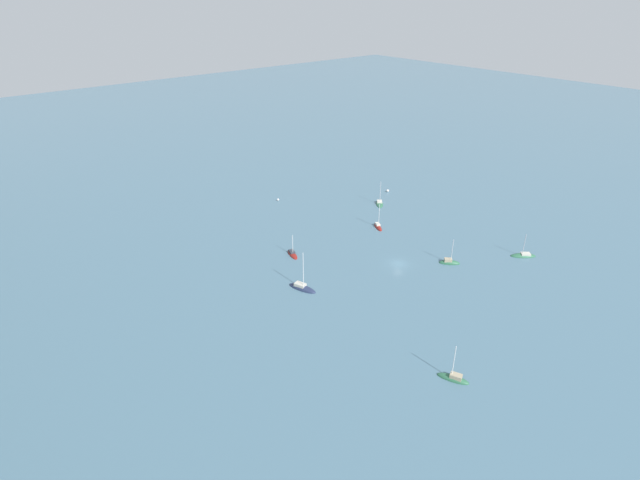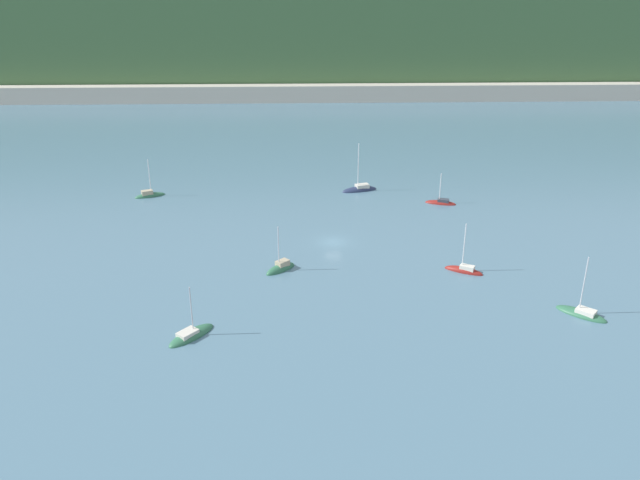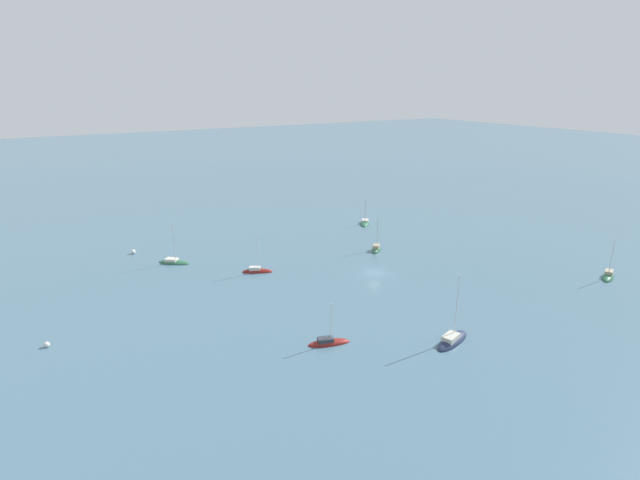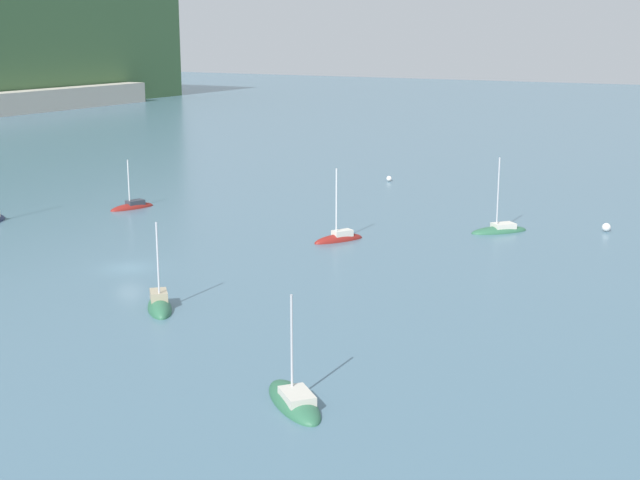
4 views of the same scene
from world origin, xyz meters
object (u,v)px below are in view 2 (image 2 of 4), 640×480
sailboat_0 (464,271)px  sailboat_1 (150,196)px  sailboat_2 (281,269)px  sailboat_6 (582,314)px  sailboat_4 (191,336)px  sailboat_5 (360,190)px  sailboat_3 (441,203)px

sailboat_0 → sailboat_1: bearing=-4.2°
sailboat_1 → sailboat_0: bearing=-57.2°
sailboat_0 → sailboat_2: sailboat_0 is taller
sailboat_2 → sailboat_6: 40.57m
sailboat_4 → sailboat_5: size_ratio=0.68×
sailboat_2 → sailboat_3: (29.20, 27.57, -0.03)m
sailboat_1 → sailboat_4: size_ratio=1.13×
sailboat_0 → sailboat_3: sailboat_0 is taller
sailboat_0 → sailboat_1: 63.03m
sailboat_5 → sailboat_6: (23.23, -50.05, -0.02)m
sailboat_1 → sailboat_6: 79.94m
sailboat_1 → sailboat_3: size_ratio=1.25×
sailboat_3 → sailboat_0: bearing=102.1°
sailboat_3 → sailboat_4: 59.97m
sailboat_6 → sailboat_1: bearing=5.6°
sailboat_3 → sailboat_5: 16.62m
sailboat_5 → sailboat_6: bearing=97.3°
sailboat_0 → sailboat_2: 26.37m
sailboat_0 → sailboat_6: 17.31m
sailboat_6 → sailboat_2: bearing=21.8°
sailboat_2 → sailboat_3: 40.16m
sailboat_5 → sailboat_6: sailboat_5 is taller
sailboat_0 → sailboat_5: size_ratio=0.77×
sailboat_0 → sailboat_4: size_ratio=1.13×
sailboat_0 → sailboat_5: 39.01m
sailboat_5 → sailboat_6: 55.18m
sailboat_2 → sailboat_6: size_ratio=0.91×
sailboat_0 → sailboat_4: 39.89m
sailboat_0 → sailboat_3: (2.87, 29.04, -0.02)m
sailboat_2 → sailboat_3: size_ratio=1.20×
sailboat_0 → sailboat_2: (-26.32, 1.47, 0.01)m
sailboat_2 → sailboat_5: size_ratio=0.74×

